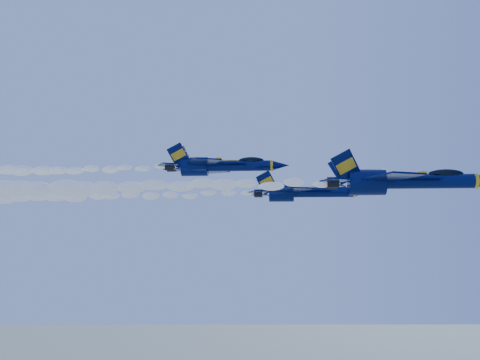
{
  "coord_description": "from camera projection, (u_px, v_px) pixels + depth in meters",
  "views": [
    {
      "loc": [
        2.3,
        -72.51,
        143.95
      ],
      "look_at": [
        -2.49,
        -3.9,
        152.6
      ],
      "focal_mm": 40.0,
      "sensor_mm": 36.0,
      "label": 1
    }
  ],
  "objects": [
    {
      "name": "jet_lead",
      "position": [
        401.0,
        181.0,
        57.85
      ],
      "size": [
        18.46,
        15.15,
        6.86
      ],
      "color": "#040C3C"
    },
    {
      "name": "smoke_trail_jet_lead",
      "position": [
        139.0,
        187.0,
        59.79
      ],
      "size": [
        41.93,
        2.06,
        1.85
      ],
      "primitive_type": "ellipsoid",
      "color": "white"
    },
    {
      "name": "jet_second",
      "position": [
        304.0,
        192.0,
        70.89
      ],
      "size": [
        15.35,
        12.59,
        5.7
      ],
      "color": "#040C3C"
    },
    {
      "name": "smoke_trail_jet_second",
      "position": [
        101.0,
        196.0,
        72.74
      ],
      "size": [
        41.93,
        1.71,
        1.54
      ],
      "primitive_type": "ellipsoid",
      "color": "white"
    },
    {
      "name": "jet_third",
      "position": [
        219.0,
        166.0,
        77.67
      ],
      "size": [
        17.97,
        14.74,
        6.68
      ],
      "color": "#040C3C"
    },
    {
      "name": "smoke_trail_jet_third",
      "position": [
        28.0,
        170.0,
        79.6
      ],
      "size": [
        41.93,
        2.0,
        1.8
      ],
      "primitive_type": "ellipsoid",
      "color": "white"
    }
  ]
}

